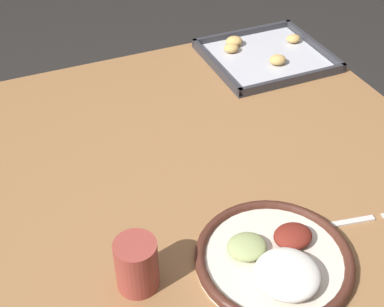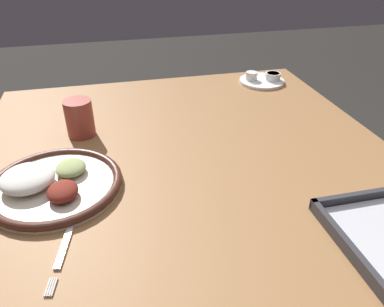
{
  "view_description": "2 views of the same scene",
  "coord_description": "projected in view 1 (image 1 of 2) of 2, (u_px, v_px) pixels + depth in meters",
  "views": [
    {
      "loc": [
        -0.34,
        -0.83,
        1.5
      ],
      "look_at": [
        0.01,
        0.0,
        0.77
      ],
      "focal_mm": 50.0,
      "sensor_mm": 36.0,
      "label": 1
    },
    {
      "loc": [
        0.74,
        -0.17,
        1.23
      ],
      "look_at": [
        0.01,
        0.0,
        0.77
      ],
      "focal_mm": 35.0,
      "sensor_mm": 36.0,
      "label": 2
    }
  ],
  "objects": [
    {
      "name": "dining_table",
      "position": [
        187.0,
        197.0,
        1.24
      ],
      "size": [
        1.16,
        1.05,
        0.74
      ],
      "color": "olive",
      "rests_on": "ground_plane"
    },
    {
      "name": "dinner_plate",
      "position": [
        276.0,
        260.0,
        0.95
      ],
      "size": [
        0.29,
        0.29,
        0.05
      ],
      "color": "beige",
      "rests_on": "dining_table"
    },
    {
      "name": "fork",
      "position": [
        347.0,
        222.0,
        1.04
      ],
      "size": [
        0.2,
        0.05,
        0.0
      ],
      "rotation": [
        0.0,
        0.0,
        -0.19
      ],
      "color": "silver",
      "rests_on": "dining_table"
    },
    {
      "name": "baking_tray",
      "position": [
        265.0,
        56.0,
        1.54
      ],
      "size": [
        0.33,
        0.31,
        0.04
      ],
      "color": "#333338",
      "rests_on": "dining_table"
    },
    {
      "name": "drinking_cup",
      "position": [
        137.0,
        265.0,
        0.9
      ],
      "size": [
        0.07,
        0.07,
        0.1
      ],
      "color": "#993D33",
      "rests_on": "dining_table"
    }
  ]
}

